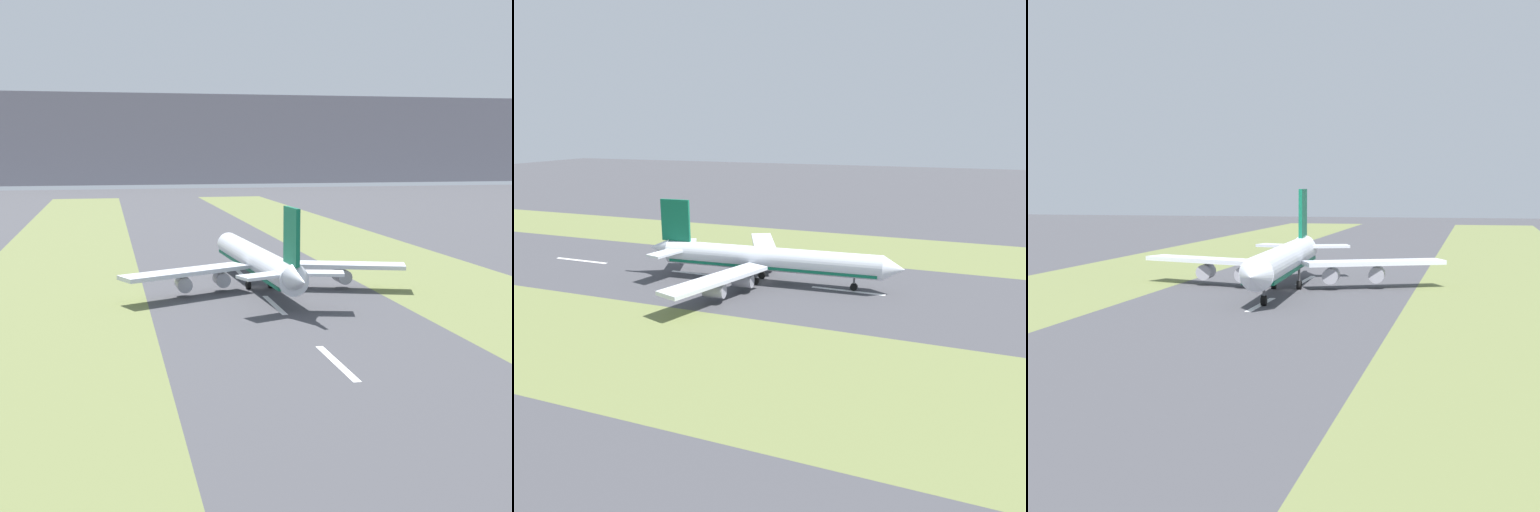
# 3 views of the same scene
# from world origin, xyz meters

# --- Properties ---
(ground_plane) EXTENTS (800.00, 800.00, 0.00)m
(ground_plane) POSITION_xyz_m (0.00, 0.00, 0.00)
(ground_plane) COLOR #424247
(grass_median_west) EXTENTS (40.00, 600.00, 0.01)m
(grass_median_west) POSITION_xyz_m (-45.00, 0.00, 0.00)
(grass_median_west) COLOR olive
(grass_median_west) RESTS_ON ground
(grass_median_east) EXTENTS (40.00, 600.00, 0.01)m
(grass_median_east) POSITION_xyz_m (45.00, 0.00, 0.00)
(grass_median_east) COLOR olive
(grass_median_east) RESTS_ON ground
(centreline_dash_near) EXTENTS (1.20, 18.00, 0.01)m
(centreline_dash_near) POSITION_xyz_m (0.00, -58.75, 0.01)
(centreline_dash_near) COLOR silver
(centreline_dash_near) RESTS_ON ground
(centreline_dash_mid) EXTENTS (1.20, 18.00, 0.01)m
(centreline_dash_mid) POSITION_xyz_m (0.00, -18.75, 0.01)
(centreline_dash_mid) COLOR silver
(centreline_dash_mid) RESTS_ON ground
(centreline_dash_far) EXTENTS (1.20, 18.00, 0.01)m
(centreline_dash_far) POSITION_xyz_m (0.00, 21.25, 0.01)
(centreline_dash_far) COLOR silver
(centreline_dash_far) RESTS_ON ground
(airplane_main_jet) EXTENTS (64.03, 67.21, 20.20)m
(airplane_main_jet) POSITION_xyz_m (0.50, -0.65, 6.02)
(airplane_main_jet) COLOR silver
(airplane_main_jet) RESTS_ON ground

